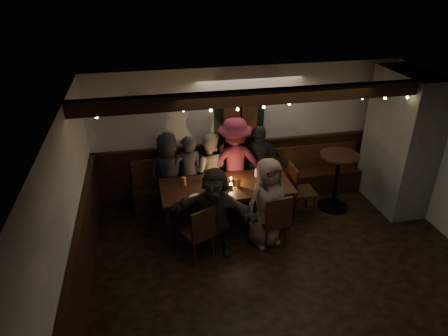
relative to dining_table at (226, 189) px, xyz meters
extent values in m
cube|color=black|center=(0.68, -1.40, -0.75)|extent=(6.00, 5.00, 0.01)
cube|color=black|center=(0.68, -1.40, 1.86)|extent=(6.00, 5.00, 0.01)
cube|color=silver|center=(0.68, 1.11, 0.56)|extent=(6.00, 0.01, 2.60)
cube|color=silver|center=(-2.33, -1.40, 0.56)|extent=(0.01, 5.00, 2.60)
cube|color=black|center=(0.68, 1.08, -0.19)|extent=(6.00, 0.05, 1.10)
cube|color=black|center=(-2.30, -1.40, -0.19)|extent=(0.05, 5.00, 1.10)
cube|color=slate|center=(3.33, 0.10, 0.56)|extent=(0.70, 1.40, 2.60)
cube|color=black|center=(0.68, 0.83, -0.52)|extent=(4.60, 0.45, 0.45)
cube|color=#351A0D|center=(0.68, 1.01, -0.04)|extent=(4.60, 0.06, 0.50)
cube|color=black|center=(0.48, 1.04, 0.91)|extent=(0.95, 0.04, 1.00)
cube|color=#351A0D|center=(0.48, 0.98, 0.91)|extent=(0.64, 0.12, 0.76)
cube|color=black|center=(0.68, -0.40, 1.75)|extent=(6.00, 0.16, 0.22)
sphere|color=#FFE599|center=(-1.92, -0.42, 1.62)|extent=(0.04, 0.04, 0.04)
sphere|color=#FFE599|center=(-1.52, -0.42, 1.64)|extent=(0.04, 0.04, 0.04)
sphere|color=#FFE599|center=(-1.12, -0.42, 1.65)|extent=(0.04, 0.04, 0.04)
sphere|color=#FFE599|center=(-0.72, -0.42, 1.63)|extent=(0.04, 0.04, 0.04)
sphere|color=#FFE599|center=(-0.32, -0.42, 1.61)|extent=(0.04, 0.04, 0.04)
sphere|color=#FFE599|center=(0.08, -0.42, 1.59)|extent=(0.04, 0.04, 0.04)
sphere|color=#FFE599|center=(0.48, -0.42, 1.60)|extent=(0.04, 0.04, 0.04)
sphere|color=#FFE599|center=(0.88, -0.42, 1.62)|extent=(0.04, 0.04, 0.04)
sphere|color=#FFE599|center=(1.28, -0.42, 1.64)|extent=(0.04, 0.04, 0.04)
sphere|color=#FFE599|center=(1.68, -0.42, 1.65)|extent=(0.04, 0.04, 0.04)
sphere|color=#FFE599|center=(2.08, -0.42, 1.63)|extent=(0.04, 0.04, 0.04)
sphere|color=#FFE599|center=(2.48, -0.42, 1.60)|extent=(0.04, 0.04, 0.04)
sphere|color=#FFE599|center=(2.88, -0.42, 1.59)|extent=(0.04, 0.04, 0.04)
sphere|color=#FFE599|center=(3.28, -0.42, 1.60)|extent=(0.04, 0.04, 0.04)
cube|color=black|center=(0.00, 0.00, 0.04)|extent=(2.27, 0.97, 0.06)
cylinder|color=black|center=(-1.05, -0.40, -0.37)|extent=(0.08, 0.08, 0.75)
cylinder|color=black|center=(-1.05, 0.40, -0.37)|extent=(0.08, 0.08, 0.75)
cylinder|color=black|center=(1.05, -0.40, -0.37)|extent=(0.08, 0.08, 0.75)
cylinder|color=black|center=(1.05, 0.40, -0.37)|extent=(0.08, 0.08, 0.75)
cylinder|color=#BF7226|center=(-0.71, 0.17, 0.14)|extent=(0.08, 0.08, 0.15)
cylinder|color=#BF7226|center=(-0.40, -0.18, 0.14)|extent=(0.08, 0.08, 0.15)
cylinder|color=silver|center=(-0.16, 0.13, 0.14)|extent=(0.08, 0.08, 0.15)
cylinder|color=#BF7226|center=(0.19, -0.09, 0.14)|extent=(0.08, 0.08, 0.15)
cylinder|color=silver|center=(0.61, 0.22, 0.14)|extent=(0.08, 0.08, 0.15)
cylinder|color=#BF7226|center=(0.78, -0.11, 0.14)|extent=(0.08, 0.08, 0.15)
cylinder|color=white|center=(-0.56, -0.32, 0.08)|extent=(0.28, 0.28, 0.02)
cube|color=#B2B2B7|center=(0.00, -0.05, 0.10)|extent=(0.17, 0.11, 0.05)
cylinder|color=#990C0C|center=(-0.03, -0.05, 0.16)|extent=(0.04, 0.04, 0.17)
cylinder|color=gold|center=(0.04, -0.05, 0.16)|extent=(0.04, 0.04, 0.17)
cylinder|color=silver|center=(0.09, 0.06, 0.11)|extent=(0.05, 0.05, 0.09)
sphere|color=#FFB24C|center=(0.09, 0.06, 0.18)|extent=(0.03, 0.03, 0.03)
cube|color=black|center=(-0.63, -0.75, -0.29)|extent=(0.58, 0.58, 0.04)
cube|color=black|center=(-0.55, -0.93, -0.02)|extent=(0.41, 0.22, 0.50)
cylinder|color=black|center=(-0.54, -0.52, -0.53)|extent=(0.04, 0.04, 0.43)
cylinder|color=black|center=(-0.39, -0.84, -0.53)|extent=(0.04, 0.04, 0.43)
cylinder|color=black|center=(-0.86, -0.66, -0.53)|extent=(0.04, 0.04, 0.43)
cylinder|color=black|center=(-0.72, -0.98, -0.53)|extent=(0.04, 0.04, 0.43)
cube|color=black|center=(0.63, -0.69, -0.29)|extent=(0.51, 0.51, 0.04)
cube|color=black|center=(0.66, -0.89, -0.01)|extent=(0.45, 0.11, 0.51)
cylinder|color=black|center=(0.78, -0.48, -0.52)|extent=(0.04, 0.04, 0.43)
cylinder|color=black|center=(0.84, -0.84, -0.52)|extent=(0.04, 0.04, 0.43)
cylinder|color=black|center=(0.43, -0.54, -0.52)|extent=(0.04, 0.04, 0.43)
cylinder|color=black|center=(0.48, -0.89, -0.52)|extent=(0.04, 0.04, 0.43)
cube|color=black|center=(1.46, 0.06, -0.27)|extent=(0.47, 0.47, 0.04)
cube|color=black|center=(1.25, 0.07, 0.01)|extent=(0.05, 0.46, 0.53)
cylinder|color=black|center=(1.64, -0.13, -0.52)|extent=(0.04, 0.04, 0.45)
cylinder|color=black|center=(1.27, -0.12, -0.52)|extent=(0.04, 0.04, 0.45)
cylinder|color=black|center=(1.64, 0.25, -0.52)|extent=(0.04, 0.04, 0.45)
cylinder|color=black|center=(1.27, 0.25, -0.52)|extent=(0.04, 0.04, 0.45)
cylinder|color=black|center=(2.16, 0.14, -0.73)|extent=(0.58, 0.58, 0.03)
cylinder|color=black|center=(2.16, 0.14, -0.19)|extent=(0.08, 0.08, 1.11)
cylinder|color=black|center=(2.16, 0.14, 0.37)|extent=(0.71, 0.71, 0.04)
imported|color=black|center=(-0.93, 0.72, 0.04)|extent=(0.83, 0.61, 1.56)
imported|color=#2C2B32|center=(-0.58, 0.64, 0.02)|extent=(0.59, 0.42, 1.53)
imported|color=#BAB097|center=(-0.16, 0.77, 0.00)|extent=(0.82, 0.70, 1.49)
imported|color=maroon|center=(0.31, 0.70, 0.14)|extent=(1.15, 0.68, 1.77)
imported|color=black|center=(0.82, 0.74, 0.04)|extent=(0.96, 0.51, 1.56)
imported|color=#2D261F|center=(-0.33, -0.71, 0.02)|extent=(1.47, 1.01, 1.53)
imported|color=#7C6454|center=(0.54, -0.65, 0.04)|extent=(0.88, 0.70, 1.57)
camera|label=1|loc=(-1.27, -5.87, 3.52)|focal=32.00mm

